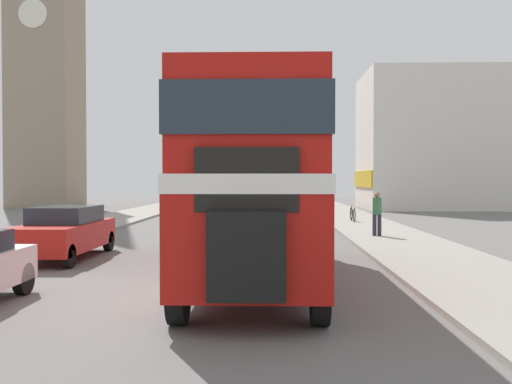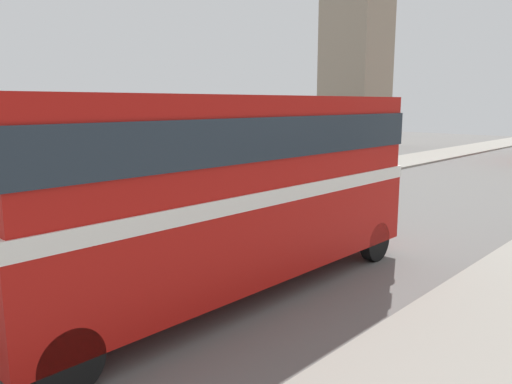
# 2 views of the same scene
# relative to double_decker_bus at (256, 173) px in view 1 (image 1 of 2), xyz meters

# --- Properties ---
(ground_plane) EXTENTS (120.00, 120.00, 0.00)m
(ground_plane) POSITION_rel_double_decker_bus_xyz_m (-1.76, -2.02, -2.47)
(ground_plane) COLOR slate
(sidewalk_right) EXTENTS (3.50, 120.00, 0.12)m
(sidewalk_right) POSITION_rel_double_decker_bus_xyz_m (4.99, -2.02, -2.41)
(sidewalk_right) COLOR gray
(sidewalk_right) RESTS_ON ground_plane
(double_decker_bus) EXTENTS (2.54, 10.21, 4.15)m
(double_decker_bus) POSITION_rel_double_decker_bus_xyz_m (0.00, 0.00, 0.00)
(double_decker_bus) COLOR #B2140F
(double_decker_bus) RESTS_ON ground_plane
(bus_distant) EXTENTS (2.45, 9.49, 4.25)m
(bus_distant) POSITION_rel_double_decker_bus_xyz_m (-0.20, 31.69, 0.05)
(bus_distant) COLOR red
(bus_distant) RESTS_ON ground_plane
(car_parked_mid) EXTENTS (1.75, 4.53, 1.52)m
(car_parked_mid) POSITION_rel_double_decker_bus_xyz_m (-5.68, 3.29, -1.68)
(car_parked_mid) COLOR red
(car_parked_mid) RESTS_ON ground_plane
(pedestrian_walking) EXTENTS (0.35, 0.35, 1.71)m
(pedestrian_walking) POSITION_rel_double_decker_bus_xyz_m (4.46, 9.07, -1.38)
(pedestrian_walking) COLOR #282833
(pedestrian_walking) RESTS_ON sidewalk_right
(bicycle_on_pavement) EXTENTS (0.05, 1.76, 0.78)m
(bicycle_on_pavement) POSITION_rel_double_decker_bus_xyz_m (4.62, 16.82, -1.98)
(bicycle_on_pavement) COLOR black
(bicycle_on_pavement) RESTS_ON sidewalk_right
(church_tower) EXTENTS (5.31, 5.31, 32.46)m
(church_tower) POSITION_rel_double_decker_bus_xyz_m (-18.45, 34.05, 14.15)
(church_tower) COLOR gray
(church_tower) RESTS_ON ground_plane
(shop_building_block) EXTENTS (14.54, 8.68, 10.69)m
(shop_building_block) POSITION_rel_double_decker_bus_xyz_m (14.90, 32.44, 2.87)
(shop_building_block) COLOR silver
(shop_building_block) RESTS_ON ground_plane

